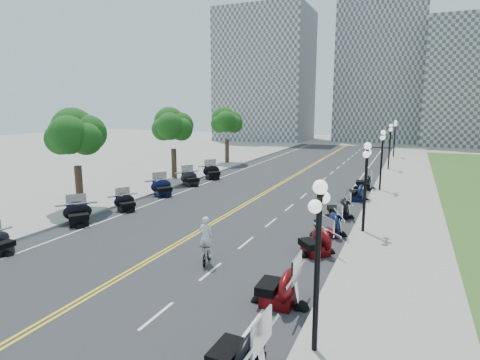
% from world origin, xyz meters
% --- Properties ---
extents(ground, '(160.00, 160.00, 0.00)m').
position_xyz_m(ground, '(0.00, 0.00, 0.00)').
color(ground, gray).
extents(road, '(16.00, 90.00, 0.01)m').
position_xyz_m(road, '(0.00, 10.00, 0.00)').
color(road, '#333335').
rests_on(road, ground).
extents(centerline_yellow_a, '(0.12, 90.00, 0.00)m').
position_xyz_m(centerline_yellow_a, '(-0.12, 10.00, 0.01)').
color(centerline_yellow_a, yellow).
rests_on(centerline_yellow_a, road).
extents(centerline_yellow_b, '(0.12, 90.00, 0.00)m').
position_xyz_m(centerline_yellow_b, '(0.12, 10.00, 0.01)').
color(centerline_yellow_b, yellow).
rests_on(centerline_yellow_b, road).
extents(edge_line_north, '(0.12, 90.00, 0.00)m').
position_xyz_m(edge_line_north, '(6.40, 10.00, 0.01)').
color(edge_line_north, white).
rests_on(edge_line_north, road).
extents(edge_line_south, '(0.12, 90.00, 0.00)m').
position_xyz_m(edge_line_south, '(-6.40, 10.00, 0.01)').
color(edge_line_south, white).
rests_on(edge_line_south, road).
extents(lane_dash_4, '(0.12, 2.00, 0.00)m').
position_xyz_m(lane_dash_4, '(3.20, -8.00, 0.01)').
color(lane_dash_4, white).
rests_on(lane_dash_4, road).
extents(lane_dash_5, '(0.12, 2.00, 0.00)m').
position_xyz_m(lane_dash_5, '(3.20, -4.00, 0.01)').
color(lane_dash_5, white).
rests_on(lane_dash_5, road).
extents(lane_dash_6, '(0.12, 2.00, 0.00)m').
position_xyz_m(lane_dash_6, '(3.20, 0.00, 0.01)').
color(lane_dash_6, white).
rests_on(lane_dash_6, road).
extents(lane_dash_7, '(0.12, 2.00, 0.00)m').
position_xyz_m(lane_dash_7, '(3.20, 4.00, 0.01)').
color(lane_dash_7, white).
rests_on(lane_dash_7, road).
extents(lane_dash_8, '(0.12, 2.00, 0.00)m').
position_xyz_m(lane_dash_8, '(3.20, 8.00, 0.01)').
color(lane_dash_8, white).
rests_on(lane_dash_8, road).
extents(lane_dash_9, '(0.12, 2.00, 0.00)m').
position_xyz_m(lane_dash_9, '(3.20, 12.00, 0.01)').
color(lane_dash_9, white).
rests_on(lane_dash_9, road).
extents(lane_dash_10, '(0.12, 2.00, 0.00)m').
position_xyz_m(lane_dash_10, '(3.20, 16.00, 0.01)').
color(lane_dash_10, white).
rests_on(lane_dash_10, road).
extents(lane_dash_11, '(0.12, 2.00, 0.00)m').
position_xyz_m(lane_dash_11, '(3.20, 20.00, 0.01)').
color(lane_dash_11, white).
rests_on(lane_dash_11, road).
extents(lane_dash_12, '(0.12, 2.00, 0.00)m').
position_xyz_m(lane_dash_12, '(3.20, 24.00, 0.01)').
color(lane_dash_12, white).
rests_on(lane_dash_12, road).
extents(lane_dash_13, '(0.12, 2.00, 0.00)m').
position_xyz_m(lane_dash_13, '(3.20, 28.00, 0.01)').
color(lane_dash_13, white).
rests_on(lane_dash_13, road).
extents(lane_dash_14, '(0.12, 2.00, 0.00)m').
position_xyz_m(lane_dash_14, '(3.20, 32.00, 0.01)').
color(lane_dash_14, white).
rests_on(lane_dash_14, road).
extents(lane_dash_15, '(0.12, 2.00, 0.00)m').
position_xyz_m(lane_dash_15, '(3.20, 36.00, 0.01)').
color(lane_dash_15, white).
rests_on(lane_dash_15, road).
extents(lane_dash_16, '(0.12, 2.00, 0.00)m').
position_xyz_m(lane_dash_16, '(3.20, 40.00, 0.01)').
color(lane_dash_16, white).
rests_on(lane_dash_16, road).
extents(lane_dash_17, '(0.12, 2.00, 0.00)m').
position_xyz_m(lane_dash_17, '(3.20, 44.00, 0.01)').
color(lane_dash_17, white).
rests_on(lane_dash_17, road).
extents(lane_dash_18, '(0.12, 2.00, 0.00)m').
position_xyz_m(lane_dash_18, '(3.20, 48.00, 0.01)').
color(lane_dash_18, white).
rests_on(lane_dash_18, road).
extents(lane_dash_19, '(0.12, 2.00, 0.00)m').
position_xyz_m(lane_dash_19, '(3.20, 52.00, 0.01)').
color(lane_dash_19, white).
rests_on(lane_dash_19, road).
extents(sidewalk_north, '(5.00, 90.00, 0.15)m').
position_xyz_m(sidewalk_north, '(10.50, 10.00, 0.07)').
color(sidewalk_north, '#9E9991').
rests_on(sidewalk_north, ground).
extents(sidewalk_south, '(5.00, 90.00, 0.15)m').
position_xyz_m(sidewalk_south, '(-10.50, 10.00, 0.07)').
color(sidewalk_south, '#9E9991').
rests_on(sidewalk_south, ground).
extents(distant_block_a, '(18.00, 14.00, 26.00)m').
position_xyz_m(distant_block_a, '(-18.00, 62.00, 13.00)').
color(distant_block_a, gray).
rests_on(distant_block_a, ground).
extents(distant_block_b, '(16.00, 12.00, 30.00)m').
position_xyz_m(distant_block_b, '(4.00, 68.00, 15.00)').
color(distant_block_b, gray).
rests_on(distant_block_b, ground).
extents(street_lamp_1, '(0.50, 1.20, 4.90)m').
position_xyz_m(street_lamp_1, '(8.60, -8.00, 2.60)').
color(street_lamp_1, black).
rests_on(street_lamp_1, sidewalk_north).
extents(street_lamp_2, '(0.50, 1.20, 4.90)m').
position_xyz_m(street_lamp_2, '(8.60, 4.00, 2.60)').
color(street_lamp_2, black).
rests_on(street_lamp_2, sidewalk_north).
extents(street_lamp_3, '(0.50, 1.20, 4.90)m').
position_xyz_m(street_lamp_3, '(8.60, 16.00, 2.60)').
color(street_lamp_3, black).
rests_on(street_lamp_3, sidewalk_north).
extents(street_lamp_4, '(0.50, 1.20, 4.90)m').
position_xyz_m(street_lamp_4, '(8.60, 28.00, 2.60)').
color(street_lamp_4, black).
rests_on(street_lamp_4, sidewalk_north).
extents(street_lamp_5, '(0.50, 1.20, 4.90)m').
position_xyz_m(street_lamp_5, '(8.60, 40.00, 2.60)').
color(street_lamp_5, black).
rests_on(street_lamp_5, sidewalk_north).
extents(tree_2, '(4.80, 4.80, 9.20)m').
position_xyz_m(tree_2, '(-10.00, 2.00, 4.75)').
color(tree_2, '#235619').
rests_on(tree_2, sidewalk_south).
extents(tree_3, '(4.80, 4.80, 9.20)m').
position_xyz_m(tree_3, '(-10.00, 14.00, 4.75)').
color(tree_3, '#235619').
rests_on(tree_3, sidewalk_south).
extents(tree_4, '(4.80, 4.80, 9.20)m').
position_xyz_m(tree_4, '(-10.00, 26.00, 4.75)').
color(tree_4, '#235619').
rests_on(tree_4, sidewalk_south).
extents(motorcycle_n_3, '(2.29, 2.29, 1.55)m').
position_xyz_m(motorcycle_n_3, '(7.01, -9.76, 0.77)').
color(motorcycle_n_3, black).
rests_on(motorcycle_n_3, road).
extents(motorcycle_n_4, '(2.29, 2.29, 1.57)m').
position_xyz_m(motorcycle_n_4, '(6.75, -5.61, 0.78)').
color(motorcycle_n_4, '#590A0C').
rests_on(motorcycle_n_4, road).
extents(motorcycle_n_5, '(2.95, 2.95, 1.46)m').
position_xyz_m(motorcycle_n_5, '(6.89, -0.25, 0.73)').
color(motorcycle_n_5, '#590A0C').
rests_on(motorcycle_n_5, road).
extents(motorcycle_n_6, '(2.80, 2.80, 1.50)m').
position_xyz_m(motorcycle_n_6, '(6.86, 2.85, 0.75)').
color(motorcycle_n_6, black).
rests_on(motorcycle_n_6, road).
extents(motorcycle_n_7, '(2.63, 2.63, 1.44)m').
position_xyz_m(motorcycle_n_7, '(6.81, 6.65, 0.72)').
color(motorcycle_n_7, black).
rests_on(motorcycle_n_7, road).
extents(motorcycle_n_8, '(2.12, 2.12, 1.44)m').
position_xyz_m(motorcycle_n_8, '(7.22, 12.01, 0.72)').
color(motorcycle_n_8, black).
rests_on(motorcycle_n_8, road).
extents(motorcycle_n_9, '(2.16, 2.16, 1.41)m').
position_xyz_m(motorcycle_n_9, '(7.28, 16.59, 0.71)').
color(motorcycle_n_9, black).
rests_on(motorcycle_n_9, road).
extents(motorcycle_s_5, '(2.92, 2.92, 1.45)m').
position_xyz_m(motorcycle_s_5, '(-7.21, -0.99, 0.73)').
color(motorcycle_s_5, black).
rests_on(motorcycle_s_5, road).
extents(motorcycle_s_6, '(2.46, 2.46, 1.26)m').
position_xyz_m(motorcycle_s_6, '(-6.71, 2.74, 0.63)').
color(motorcycle_s_6, black).
rests_on(motorcycle_s_6, road).
extents(motorcycle_s_7, '(2.97, 2.97, 1.49)m').
position_xyz_m(motorcycle_s_7, '(-7.02, 7.59, 0.75)').
color(motorcycle_s_7, black).
rests_on(motorcycle_s_7, road).
extents(motorcycle_s_8, '(2.85, 2.85, 1.46)m').
position_xyz_m(motorcycle_s_8, '(-7.08, 12.05, 0.73)').
color(motorcycle_s_8, black).
rests_on(motorcycle_s_8, road).
extents(motorcycle_s_9, '(3.05, 3.05, 1.51)m').
position_xyz_m(motorcycle_s_9, '(-6.81, 15.79, 0.76)').
color(motorcycle_s_9, black).
rests_on(motorcycle_s_9, road).
extents(bicycle, '(0.91, 1.68, 0.97)m').
position_xyz_m(bicycle, '(2.61, -3.25, 0.49)').
color(bicycle, '#A51414').
rests_on(bicycle, road).
extents(cyclist_rider, '(0.67, 0.44, 1.85)m').
position_xyz_m(cyclist_rider, '(2.61, -3.25, 1.90)').
color(cyclist_rider, white).
rests_on(cyclist_rider, bicycle).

